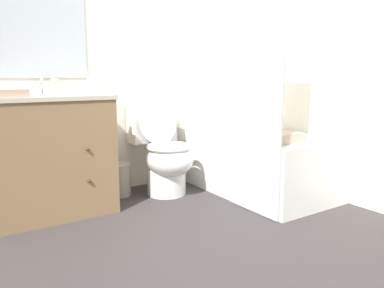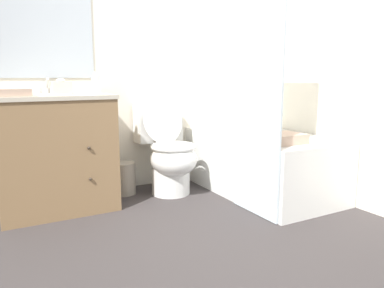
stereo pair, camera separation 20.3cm
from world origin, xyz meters
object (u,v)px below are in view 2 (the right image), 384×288
at_px(bathtub, 261,163).
at_px(soap_dispenser, 96,84).
at_px(bath_towel_folded, 282,138).
at_px(hand_towel_folded, 13,93).
at_px(toilet, 169,154).
at_px(tissue_box, 61,87).
at_px(sink_faucet, 47,89).
at_px(vanity_cabinet, 55,151).
at_px(wastebasket, 124,178).

bearing_deg(bathtub, soap_dispenser, 163.49).
bearing_deg(bathtub, bath_towel_folded, -110.06).
bearing_deg(bathtub, hand_towel_folded, 173.01).
distance_m(toilet, soap_dispenser, 0.85).
bearing_deg(bath_towel_folded, tissue_box, 145.27).
bearing_deg(bathtub, toilet, 153.06).
xyz_separation_m(sink_faucet, toilet, (0.93, -0.26, -0.56)).
distance_m(sink_faucet, bathtub, 1.88).
bearing_deg(tissue_box, vanity_cabinet, -127.53).
bearing_deg(hand_towel_folded, tissue_box, 39.61).
height_order(toilet, tissue_box, tissue_box).
relative_size(vanity_cabinet, bathtub, 0.63).
distance_m(bathtub, hand_towel_folded, 2.04).
xyz_separation_m(vanity_cabinet, hand_towel_folded, (-0.27, -0.18, 0.45)).
distance_m(bathtub, soap_dispenser, 1.54).
relative_size(hand_towel_folded, bath_towel_folded, 0.75).
height_order(vanity_cabinet, sink_faucet, sink_faucet).
height_order(wastebasket, bath_towel_folded, bath_towel_folded).
distance_m(hand_towel_folded, bath_towel_folded, 1.91).
height_order(vanity_cabinet, wastebasket, vanity_cabinet).
height_order(wastebasket, hand_towel_folded, hand_towel_folded).
xyz_separation_m(toilet, soap_dispenser, (-0.60, 0.03, 0.60)).
height_order(sink_faucet, toilet, sink_faucet).
distance_m(vanity_cabinet, tissue_box, 0.50).
relative_size(toilet, bathtub, 0.60).
distance_m(wastebasket, soap_dispenser, 0.86).
bearing_deg(sink_faucet, tissue_box, -43.46).
relative_size(sink_faucet, bath_towel_folded, 0.47).
height_order(wastebasket, tissue_box, tissue_box).
relative_size(bathtub, bath_towel_folded, 4.62).
bearing_deg(soap_dispenser, bath_towel_folded, -35.36).
distance_m(toilet, tissue_box, 1.03).
relative_size(bathtub, wastebasket, 5.03).
bearing_deg(tissue_box, toilet, -11.41).
xyz_separation_m(toilet, tissue_box, (-0.84, 0.17, 0.58)).
relative_size(soap_dispenser, bath_towel_folded, 0.55).
height_order(tissue_box, soap_dispenser, soap_dispenser).
xyz_separation_m(tissue_box, bath_towel_folded, (1.40, -0.97, -0.37)).
bearing_deg(toilet, hand_towel_folded, -173.76).
bearing_deg(toilet, bathtub, -26.94).
height_order(sink_faucet, tissue_box, sink_faucet).
bearing_deg(toilet, tissue_box, 168.59).
bearing_deg(soap_dispenser, vanity_cabinet, 176.23).
bearing_deg(sink_faucet, bathtub, -20.70).
relative_size(soap_dispenser, hand_towel_folded, 0.73).
xyz_separation_m(bathtub, hand_towel_folded, (-1.92, 0.24, 0.64)).
distance_m(soap_dispenser, bath_towel_folded, 1.48).
distance_m(vanity_cabinet, wastebasket, 0.66).
bearing_deg(vanity_cabinet, bath_towel_folded, -29.61).
distance_m(vanity_cabinet, bathtub, 1.71).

